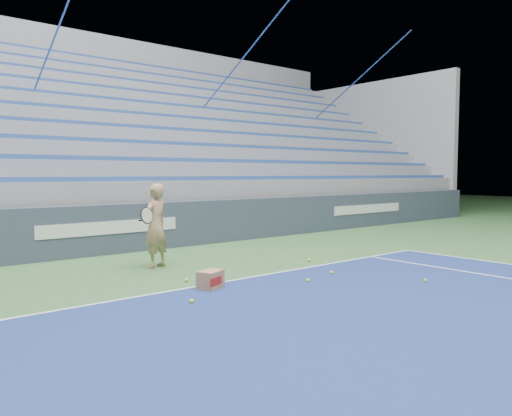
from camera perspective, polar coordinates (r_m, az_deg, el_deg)
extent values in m
cube|color=white|center=(8.12, -5.12, -8.64)|extent=(10.97, 0.05, 0.00)
cube|color=#363F52|center=(11.52, -16.52, -2.34)|extent=(30.00, 0.30, 1.10)
cube|color=white|center=(11.37, -16.20, -2.16)|extent=(3.20, 0.02, 0.28)
cube|color=white|center=(17.06, 12.72, -0.10)|extent=(3.40, 0.02, 0.28)
cube|color=gray|center=(15.79, -23.04, -0.82)|extent=(30.00, 8.50, 1.10)
cube|color=gray|center=(15.74, -23.12, 2.08)|extent=(30.00, 8.50, 0.50)
cube|color=#2A4E9A|center=(12.07, -17.88, 3.17)|extent=(29.60, 0.42, 0.11)
cube|color=gray|center=(16.15, -23.60, 3.88)|extent=(30.00, 7.65, 0.50)
cube|color=#2A4E9A|center=(12.87, -19.35, 5.40)|extent=(29.60, 0.42, 0.11)
cube|color=gray|center=(16.56, -24.06, 5.60)|extent=(30.00, 6.80, 0.50)
cube|color=#2A4E9A|center=(13.69, -20.64, 7.37)|extent=(29.60, 0.42, 0.11)
cube|color=gray|center=(17.00, -24.49, 7.22)|extent=(30.00, 5.95, 0.50)
cube|color=#2A4E9A|center=(14.54, -21.80, 9.11)|extent=(29.60, 0.42, 0.11)
cube|color=gray|center=(17.44, -24.91, 8.76)|extent=(30.00, 5.10, 0.50)
cube|color=#2A4E9A|center=(15.40, -22.84, 10.65)|extent=(29.60, 0.42, 0.11)
cube|color=gray|center=(17.90, -25.31, 10.23)|extent=(30.00, 4.25, 0.50)
cube|color=#2A4E9A|center=(16.27, -23.78, 12.03)|extent=(29.60, 0.42, 0.11)
cube|color=gray|center=(18.38, -25.70, 11.62)|extent=(30.00, 3.40, 0.50)
cube|color=#2A4E9A|center=(17.16, -24.63, 13.26)|extent=(29.60, 0.42, 0.11)
cube|color=gray|center=(18.86, -26.07, 12.94)|extent=(30.00, 2.55, 0.50)
cube|color=#2A4E9A|center=(18.05, -25.40, 14.36)|extent=(29.60, 0.42, 0.11)
cube|color=gray|center=(19.35, -26.42, 14.19)|extent=(30.00, 1.70, 0.50)
cube|color=#2A4E9A|center=(18.96, -26.11, 15.36)|extent=(29.60, 0.42, 0.11)
cube|color=gray|center=(19.85, -26.76, 15.38)|extent=(30.00, 0.85, 0.50)
cube|color=#2A4E9A|center=(19.87, -26.76, 16.27)|extent=(29.60, 0.42, 0.11)
cube|color=gray|center=(24.79, 12.87, 6.82)|extent=(0.30, 8.80, 6.10)
cube|color=gray|center=(20.23, -27.03, 8.85)|extent=(31.00, 0.40, 7.30)
cylinder|color=#3153AB|center=(15.99, -23.44, 13.80)|extent=(0.05, 8.53, 5.04)
cylinder|color=#3153AB|center=(18.59, -4.93, 12.68)|extent=(0.05, 8.53, 5.04)
cylinder|color=#3153AB|center=(22.52, 7.95, 11.13)|extent=(0.05, 8.53, 5.04)
imported|color=tan|center=(9.62, -11.43, -1.99)|extent=(0.68, 0.57, 1.60)
cylinder|color=black|center=(9.22, -12.62, -1.32)|extent=(0.12, 0.27, 0.08)
cylinder|color=beige|center=(8.92, -12.38, -0.84)|extent=(0.29, 0.16, 0.28)
torus|color=black|center=(8.92, -12.38, -0.84)|extent=(0.31, 0.18, 0.30)
cube|color=#A0744D|center=(7.82, -5.23, -8.17)|extent=(0.46, 0.41, 0.29)
cube|color=#B21E19|center=(7.70, -4.59, -8.35)|extent=(0.29, 0.13, 0.13)
sphere|color=#CDDA2C|center=(8.29, 5.96, -8.24)|extent=(0.07, 0.07, 0.07)
sphere|color=#CDDA2C|center=(8.69, 18.80, -7.87)|extent=(0.07, 0.07, 0.07)
sphere|color=#CDDA2C|center=(7.01, -7.36, -10.53)|extent=(0.07, 0.07, 0.07)
sphere|color=#CDDA2C|center=(10.18, 6.08, -5.95)|extent=(0.07, 0.07, 0.07)
sphere|color=#CDDA2C|center=(8.36, -7.95, -8.16)|extent=(0.07, 0.07, 0.07)
sphere|color=#CDDA2C|center=(8.98, 8.62, -7.32)|extent=(0.07, 0.07, 0.07)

